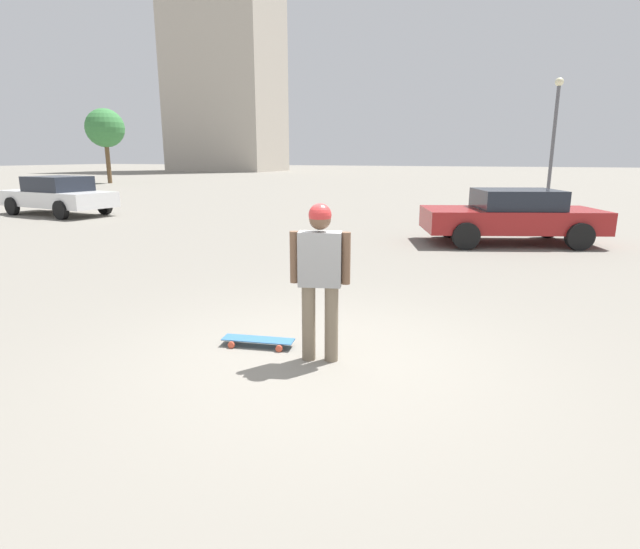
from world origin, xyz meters
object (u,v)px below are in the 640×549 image
(person, at_px, (320,270))
(car_parked_far, at_px, (58,195))
(skateboard, at_px, (258,340))
(car_parked_near, at_px, (512,215))

(person, bearing_deg, car_parked_far, 132.13)
(person, relative_size, skateboard, 1.96)
(car_parked_far, bearing_deg, skateboard, 152.95)
(car_parked_near, xyz_separation_m, car_parked_far, (0.51, 16.02, 0.03))
(skateboard, bearing_deg, car_parked_near, -116.80)
(car_parked_far, bearing_deg, person, 154.22)
(person, bearing_deg, skateboard, 157.95)
(person, distance_m, car_parked_near, 8.93)
(car_parked_near, relative_size, car_parked_far, 0.96)
(person, bearing_deg, car_parked_near, 63.74)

